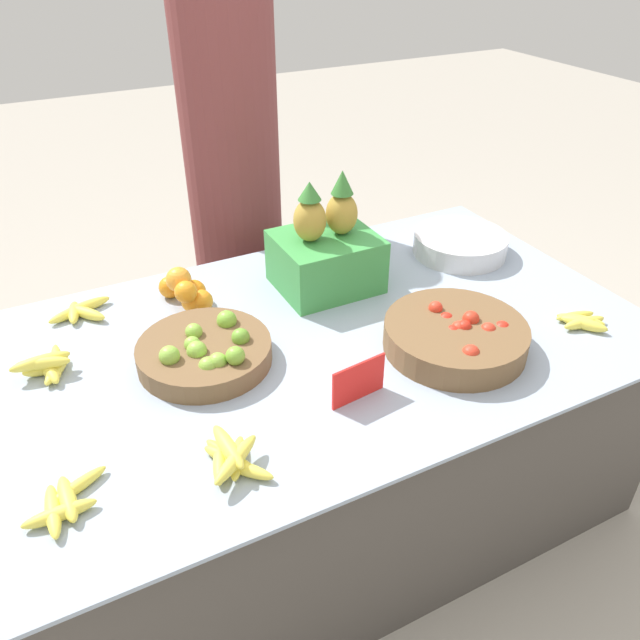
{
  "coord_description": "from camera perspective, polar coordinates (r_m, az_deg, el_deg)",
  "views": [
    {
      "loc": [
        -0.66,
        -1.3,
        1.69
      ],
      "look_at": [
        0.0,
        0.0,
        0.72
      ],
      "focal_mm": 35.0,
      "sensor_mm": 36.0,
      "label": 1
    }
  ],
  "objects": [
    {
      "name": "banana_bunch_front_left",
      "position": [
        1.96,
        22.81,
        -0.09
      ],
      "size": [
        0.14,
        0.15,
        0.03
      ],
      "color": "#EFDB4C",
      "rests_on": "market_table"
    },
    {
      "name": "price_sign",
      "position": [
        1.53,
        3.55,
        -5.61
      ],
      "size": [
        0.15,
        0.02,
        0.11
      ],
      "rotation": [
        0.0,
        0.0,
        0.12
      ],
      "color": "red",
      "rests_on": "market_table"
    },
    {
      "name": "market_table",
      "position": [
        1.99,
        0.0,
        -9.24
      ],
      "size": [
        1.86,
        1.11,
        0.67
      ],
      "color": "#4C4742",
      "rests_on": "ground_plane"
    },
    {
      "name": "banana_bunch_front_center",
      "position": [
        1.41,
        -22.38,
        -15.23
      ],
      "size": [
        0.19,
        0.16,
        0.03
      ],
      "color": "#EFDB4C",
      "rests_on": "market_table"
    },
    {
      "name": "orange_pile",
      "position": [
        1.92,
        -12.05,
        2.54
      ],
      "size": [
        0.13,
        0.2,
        0.13
      ],
      "color": "orange",
      "rests_on": "market_table"
    },
    {
      "name": "vendor_person",
      "position": [
        2.47,
        -7.8,
        11.29
      ],
      "size": [
        0.35,
        0.35,
        1.66
      ],
      "color": "brown",
      "rests_on": "ground_plane"
    },
    {
      "name": "tomato_basket",
      "position": [
        1.75,
        12.3,
        -1.41
      ],
      "size": [
        0.39,
        0.39,
        0.1
      ],
      "color": "brown",
      "rests_on": "market_table"
    },
    {
      "name": "lime_bowl",
      "position": [
        1.69,
        -10.48,
        -2.87
      ],
      "size": [
        0.36,
        0.36,
        0.1
      ],
      "color": "brown",
      "rests_on": "market_table"
    },
    {
      "name": "metal_bowl",
      "position": [
        2.25,
        12.69,
        6.8
      ],
      "size": [
        0.32,
        0.32,
        0.07
      ],
      "color": "silver",
      "rests_on": "market_table"
    },
    {
      "name": "ground_plane",
      "position": [
        2.23,
        0.0,
        -15.55
      ],
      "size": [
        12.0,
        12.0,
        0.0
      ],
      "primitive_type": "plane",
      "color": "#ADA599"
    },
    {
      "name": "banana_bunch_middle_right",
      "position": [
        1.99,
        -21.09,
        0.77
      ],
      "size": [
        0.19,
        0.15,
        0.03
      ],
      "color": "#EFDB4C",
      "rests_on": "market_table"
    },
    {
      "name": "produce_crate",
      "position": [
        1.96,
        0.54,
        6.18
      ],
      "size": [
        0.31,
        0.26,
        0.38
      ],
      "color": "green",
      "rests_on": "market_table"
    },
    {
      "name": "banana_bunch_front_right",
      "position": [
        1.4,
        -8.07,
        -12.37
      ],
      "size": [
        0.14,
        0.19,
        0.06
      ],
      "color": "#EFDB4C",
      "rests_on": "market_table"
    },
    {
      "name": "banana_bunch_middle_left",
      "position": [
        1.77,
        -23.65,
        -3.83
      ],
      "size": [
        0.15,
        0.18,
        0.06
      ],
      "color": "#EFDB4C",
      "rests_on": "market_table"
    }
  ]
}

